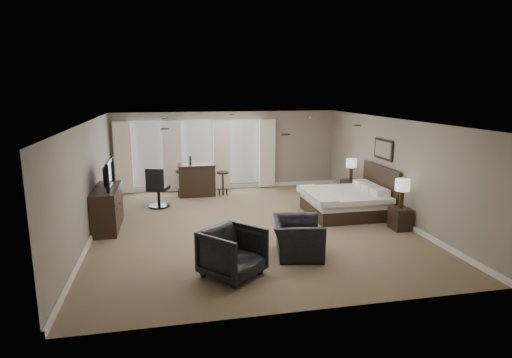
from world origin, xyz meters
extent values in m
cube|color=brown|center=(0.00, 0.00, 0.00)|extent=(7.60, 8.60, 0.04)
cube|color=silver|center=(0.00, 0.00, 2.60)|extent=(7.60, 8.60, 0.04)
cube|color=gray|center=(0.00, 4.25, 1.30)|extent=(7.50, 0.04, 2.60)
cube|color=gray|center=(0.00, -4.25, 1.30)|extent=(7.50, 0.04, 2.60)
cube|color=gray|center=(-3.75, 0.00, 1.30)|extent=(0.04, 8.50, 2.60)
cube|color=gray|center=(3.75, 0.00, 1.30)|extent=(0.04, 8.50, 2.60)
cube|color=silver|center=(-2.60, 4.19, 1.25)|extent=(1.15, 0.04, 2.05)
cube|color=silver|center=(-1.00, 4.19, 1.25)|extent=(1.15, 0.04, 2.05)
cube|color=silver|center=(0.60, 4.19, 1.25)|extent=(1.15, 0.04, 2.05)
cube|color=beige|center=(-3.35, 4.07, 1.18)|extent=(0.55, 0.12, 2.30)
cube|color=beige|center=(-1.80, 4.07, 1.18)|extent=(0.55, 0.12, 2.30)
cube|color=beige|center=(-0.20, 4.07, 1.18)|extent=(0.55, 0.12, 2.30)
cube|color=beige|center=(1.35, 4.07, 1.18)|extent=(0.55, 0.12, 2.30)
cube|color=silver|center=(2.58, 0.47, 0.65)|extent=(2.05, 1.96, 1.31)
cube|color=black|center=(3.47, -0.98, 0.27)|extent=(0.40, 0.49, 0.53)
cube|color=black|center=(3.47, 1.92, 0.30)|extent=(0.46, 0.56, 0.61)
cube|color=beige|center=(3.47, -0.98, 0.89)|extent=(0.34, 0.34, 0.71)
cube|color=beige|center=(3.47, 1.92, 0.94)|extent=(0.32, 0.32, 0.66)
cube|color=slate|center=(3.70, 0.47, 1.75)|extent=(0.04, 0.96, 0.56)
cube|color=black|center=(-3.45, 0.56, 0.50)|extent=(0.56, 1.73, 1.01)
imported|color=black|center=(-3.45, 0.56, 1.08)|extent=(0.67, 1.16, 0.15)
imported|color=black|center=(0.53, -2.04, 0.50)|extent=(0.95, 1.27, 1.01)
imported|color=black|center=(-0.89, -2.77, 0.49)|extent=(1.30, 1.30, 0.98)
cube|color=black|center=(-1.09, 3.37, 0.51)|extent=(1.17, 0.61, 1.02)
cube|color=black|center=(-1.56, 3.39, 0.41)|extent=(0.41, 0.41, 0.83)
cube|color=black|center=(-0.28, 3.23, 0.39)|extent=(0.39, 0.39, 0.77)
cube|color=black|center=(-2.26, 2.25, 0.59)|extent=(0.77, 0.77, 1.18)
camera|label=1|loc=(-1.97, -9.96, 3.33)|focal=30.00mm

